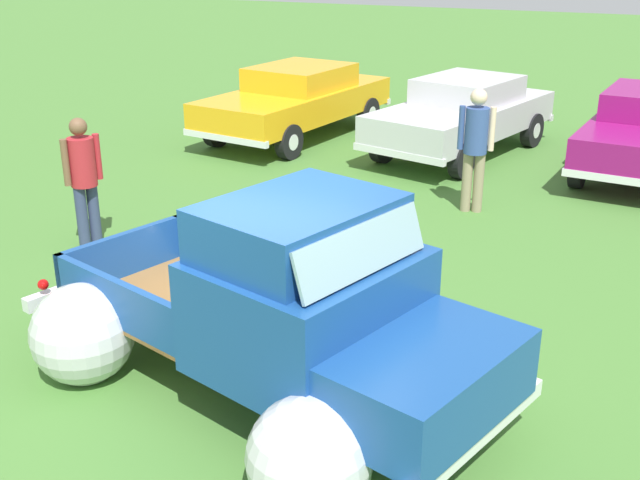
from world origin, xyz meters
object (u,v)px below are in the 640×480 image
object	(u,v)px
vintage_pickup_truck	(286,326)
show_car_0	(297,99)
spectator_1	(476,142)
show_car_1	(463,113)
spectator_2	(84,174)

from	to	relation	value
vintage_pickup_truck	show_car_0	distance (m)	9.86
show_car_0	spectator_1	distance (m)	5.44
vintage_pickup_truck	show_car_0	bearing A→B (deg)	132.08
vintage_pickup_truck	show_car_1	distance (m)	8.99
show_car_1	vintage_pickup_truck	bearing A→B (deg)	19.42
show_car_0	spectator_2	distance (m)	6.64
show_car_0	spectator_1	bearing A→B (deg)	63.18
show_car_1	spectator_2	bearing A→B (deg)	-11.81
vintage_pickup_truck	spectator_1	bearing A→B (deg)	104.62
vintage_pickup_truck	spectator_2	bearing A→B (deg)	167.52
vintage_pickup_truck	spectator_2	distance (m)	4.67
show_car_0	spectator_2	size ratio (longest dim) A/B	2.81
spectator_1	spectator_2	world-z (taller)	spectator_1
show_car_0	spectator_2	xyz separation A→B (m)	(0.17, -6.63, 0.21)
spectator_2	spectator_1	bearing A→B (deg)	62.94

